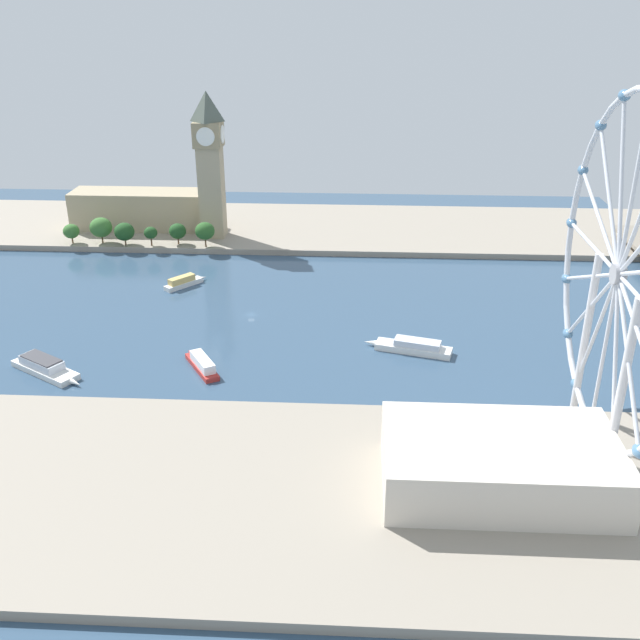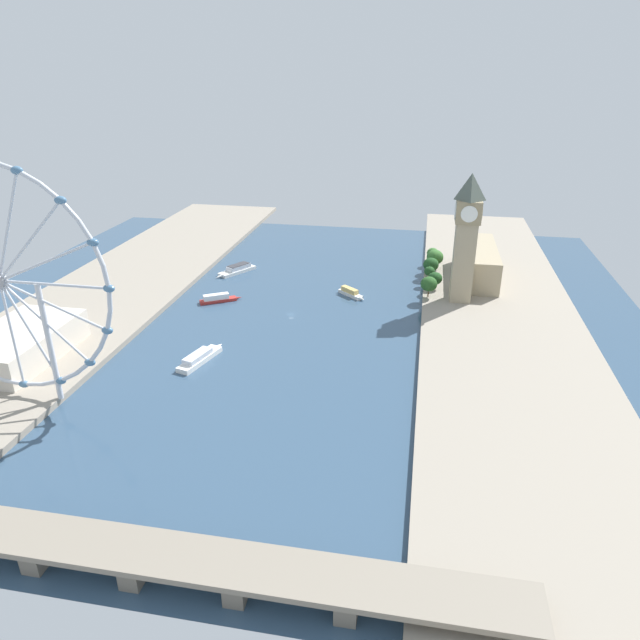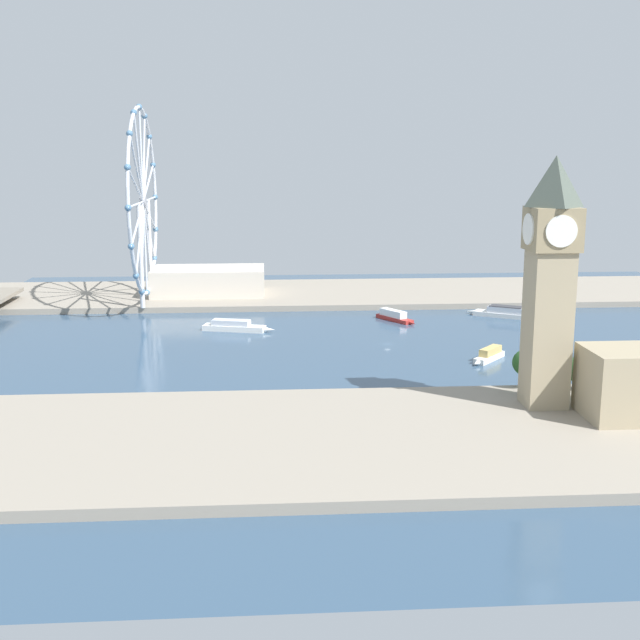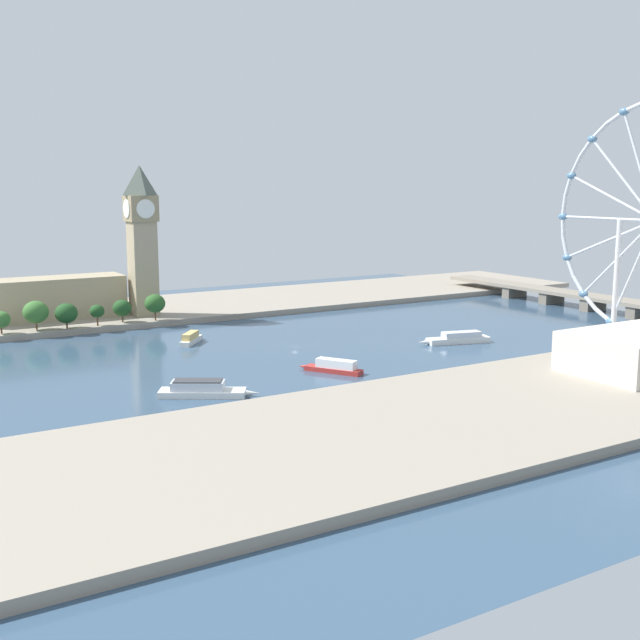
% 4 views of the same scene
% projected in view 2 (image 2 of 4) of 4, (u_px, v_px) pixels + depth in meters
% --- Properties ---
extents(ground_plane, '(412.40, 412.40, 0.00)m').
position_uv_depth(ground_plane, '(291.00, 314.00, 341.45)').
color(ground_plane, '#334C66').
extents(riverbank_left, '(90.00, 520.00, 3.00)m').
position_uv_depth(riverbank_left, '(503.00, 327.00, 320.71)').
color(riverbank_left, gray).
rests_on(riverbank_left, ground_plane).
extents(riverbank_right, '(90.00, 520.00, 3.00)m').
position_uv_depth(riverbank_right, '(103.00, 298.00, 360.98)').
color(riverbank_right, gray).
rests_on(riverbank_right, ground_plane).
extents(clock_tower, '(15.42, 15.42, 76.84)m').
position_uv_depth(clock_tower, '(466.00, 236.00, 338.40)').
color(clock_tower, tan).
rests_on(clock_tower, riverbank_left).
extents(parliament_block, '(22.00, 74.12, 20.89)m').
position_uv_depth(parliament_block, '(479.00, 262.00, 388.66)').
color(parliament_block, tan).
rests_on(parliament_block, riverbank_left).
extents(tree_row_embankment, '(14.61, 81.61, 13.82)m').
position_uv_depth(tree_row_embankment, '(432.00, 267.00, 388.70)').
color(tree_row_embankment, '#513823').
rests_on(tree_row_embankment, riverbank_left).
extents(ferris_wheel, '(100.21, 3.20, 102.16)m').
position_uv_depth(ferris_wheel, '(0.00, 283.00, 231.22)').
color(ferris_wheel, silver).
rests_on(ferris_wheel, riverbank_right).
extents(riverside_hall, '(36.68, 62.09, 14.63)m').
position_uv_depth(riverside_hall, '(20.00, 344.00, 281.18)').
color(riverside_hall, beige).
rests_on(riverside_hall, riverbank_right).
extents(river_bridge, '(224.40, 17.24, 8.54)m').
position_uv_depth(river_bridge, '(139.00, 554.00, 165.13)').
color(river_bridge, gray).
rests_on(river_bridge, ground_plane).
extents(tour_boat_0, '(19.41, 17.45, 5.08)m').
position_uv_depth(tour_boat_0, '(351.00, 293.00, 367.73)').
color(tour_boat_0, white).
rests_on(tour_boat_0, ground_plane).
extents(tour_boat_1, '(24.48, 16.80, 5.14)m').
position_uv_depth(tour_boat_1, '(218.00, 299.00, 358.53)').
color(tour_boat_1, '#B22D28').
rests_on(tour_boat_1, ground_plane).
extents(tour_boat_2, '(22.20, 31.67, 5.62)m').
position_uv_depth(tour_boat_2, '(237.00, 269.00, 409.87)').
color(tour_boat_2, white).
rests_on(tour_boat_2, ground_plane).
extents(tour_boat_3, '(14.42, 33.94, 5.10)m').
position_uv_depth(tour_boat_3, '(200.00, 358.00, 285.92)').
color(tour_boat_3, white).
rests_on(tour_boat_3, ground_plane).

